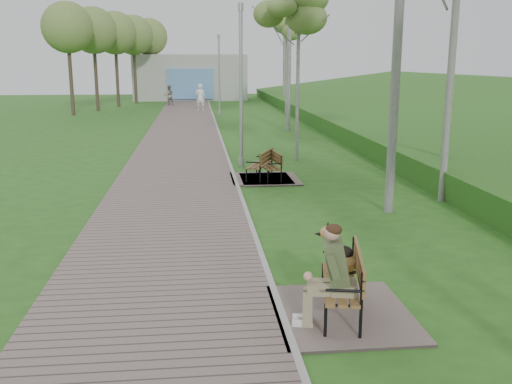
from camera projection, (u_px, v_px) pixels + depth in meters
walkway at (181, 145)px, 23.65m from camera, size 3.50×67.00×0.04m
kerb at (223, 145)px, 23.83m from camera, size 0.10×67.00×0.05m
building_north at (190, 77)px, 51.79m from camera, size 10.00×5.20×4.00m
bench_main at (337, 285)px, 7.73m from camera, size 1.86×2.07×1.63m
bench_second at (260, 173)px, 16.90m from camera, size 1.75×1.95×1.08m
bench_third at (269, 174)px, 16.79m from camera, size 1.69×1.88×1.04m
lamp_post_second at (241, 93)px, 18.35m from camera, size 0.20×0.20×5.21m
lamp_post_third at (219, 78)px, 35.99m from camera, size 0.20×0.20×5.05m
pedestrian_near at (200, 97)px, 39.82m from camera, size 0.75×0.54×1.90m
pedestrian_far at (169, 95)px, 44.79m from camera, size 0.94×0.83×1.60m
birch_far_c at (287, 21)px, 36.19m from camera, size 2.31×2.31×7.56m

